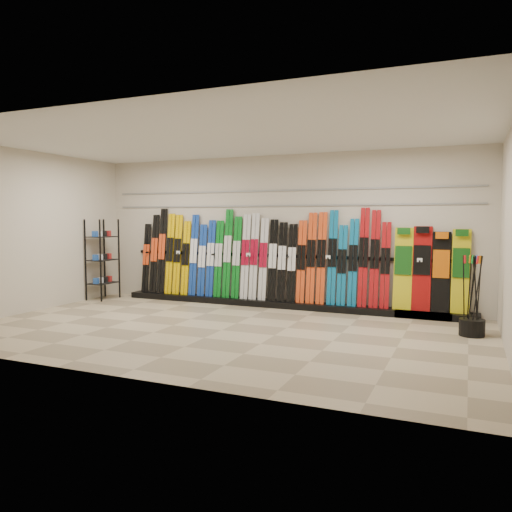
% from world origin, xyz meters
% --- Properties ---
extents(floor, '(8.00, 8.00, 0.00)m').
position_xyz_m(floor, '(0.00, 0.00, 0.00)').
color(floor, gray).
rests_on(floor, ground).
extents(back_wall, '(8.00, 0.00, 8.00)m').
position_xyz_m(back_wall, '(0.00, 2.50, 1.50)').
color(back_wall, beige).
rests_on(back_wall, floor).
extents(left_wall, '(0.00, 5.00, 5.00)m').
position_xyz_m(left_wall, '(-4.00, 0.00, 1.50)').
color(left_wall, beige).
rests_on(left_wall, floor).
extents(right_wall, '(0.00, 5.00, 5.00)m').
position_xyz_m(right_wall, '(4.00, 0.00, 1.50)').
color(right_wall, beige).
rests_on(right_wall, floor).
extents(ceiling, '(8.00, 8.00, 0.00)m').
position_xyz_m(ceiling, '(0.00, 0.00, 3.00)').
color(ceiling, silver).
rests_on(ceiling, back_wall).
extents(ski_rack_base, '(8.00, 0.40, 0.12)m').
position_xyz_m(ski_rack_base, '(0.22, 2.28, 0.06)').
color(ski_rack_base, black).
rests_on(ski_rack_base, floor).
extents(skis, '(5.37, 0.24, 1.84)m').
position_xyz_m(skis, '(-0.45, 2.33, 0.95)').
color(skis, black).
rests_on(skis, ski_rack_base).
extents(snowboards, '(1.27, 0.23, 1.49)m').
position_xyz_m(snowboards, '(2.92, 2.35, 0.84)').
color(snowboards, gold).
rests_on(snowboards, ski_rack_base).
extents(accessory_rack, '(0.40, 0.60, 1.73)m').
position_xyz_m(accessory_rack, '(-3.75, 1.70, 0.86)').
color(accessory_rack, black).
rests_on(accessory_rack, floor).
extents(pole_bin, '(0.37, 0.37, 0.25)m').
position_xyz_m(pole_bin, '(3.60, 1.13, 0.12)').
color(pole_bin, black).
rests_on(pole_bin, floor).
extents(ski_poles, '(0.28, 0.24, 1.18)m').
position_xyz_m(ski_poles, '(3.60, 1.16, 0.61)').
color(ski_poles, black).
rests_on(ski_poles, pole_bin).
extents(slatwall_rail_0, '(7.60, 0.02, 0.03)m').
position_xyz_m(slatwall_rail_0, '(0.00, 2.48, 2.00)').
color(slatwall_rail_0, gray).
rests_on(slatwall_rail_0, back_wall).
extents(slatwall_rail_1, '(7.60, 0.02, 0.03)m').
position_xyz_m(slatwall_rail_1, '(0.00, 2.48, 2.30)').
color(slatwall_rail_1, gray).
rests_on(slatwall_rail_1, back_wall).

